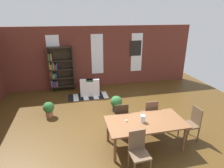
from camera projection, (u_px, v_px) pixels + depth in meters
ground_plane at (118, 131)px, 5.65m from camera, size 10.69×10.69×0.00m
back_wall_brick at (97, 57)px, 8.80m from camera, size 9.22×0.12×2.81m
window_pane_0 at (54, 56)px, 8.28m from camera, size 0.55×0.02×1.82m
window_pane_1 at (97, 54)px, 8.68m from camera, size 0.55×0.02×1.82m
window_pane_2 at (137, 53)px, 9.08m from camera, size 0.55×0.02×1.82m
dining_table at (145, 124)px, 4.78m from camera, size 1.98×1.01×0.74m
vase_on_table at (143, 119)px, 4.71m from camera, size 0.13×0.13×0.18m
tealight_candle_0 at (126, 121)px, 4.75m from camera, size 0.04×0.04×0.04m
dining_chair_near_left at (138, 150)px, 4.07m from camera, size 0.42×0.42×0.95m
dining_chair_far_left at (121, 117)px, 5.41m from camera, size 0.42×0.42×0.95m
dining_chair_head_right at (192, 122)px, 5.12m from camera, size 0.42×0.42×0.95m
dining_chair_far_right at (150, 113)px, 5.59m from camera, size 0.41×0.41×0.95m
bookshelf_tall at (59, 70)px, 8.36m from camera, size 1.07×0.30×1.97m
armchair_white at (90, 88)px, 8.21m from camera, size 0.90×0.90×0.75m
potted_plant_by_shelf at (49, 109)px, 6.34m from camera, size 0.37×0.37×0.53m
potted_plant_corner at (116, 103)px, 6.68m from camera, size 0.42×0.42×0.58m
striped_rug at (88, 96)px, 8.01m from camera, size 1.66×0.74×0.01m
framed_picture at (136, 48)px, 8.99m from camera, size 0.56×0.03×0.72m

